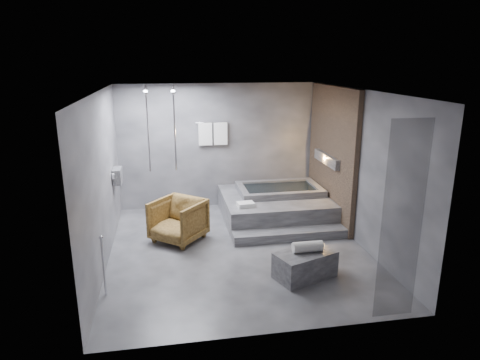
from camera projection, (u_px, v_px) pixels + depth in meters
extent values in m
plane|color=#313133|center=(238.00, 249.00, 7.71)|extent=(5.00, 5.00, 0.00)
cube|color=#525254|center=(238.00, 91.00, 6.95)|extent=(4.50, 5.00, 0.04)
cube|color=#3C3C41|center=(219.00, 146.00, 9.70)|extent=(4.50, 0.04, 2.80)
cube|color=#3C3C41|center=(274.00, 229.00, 4.96)|extent=(4.50, 0.04, 2.80)
cube|color=#3C3C41|center=(102.00, 181.00, 6.96)|extent=(0.04, 5.00, 2.80)
cube|color=#3C3C41|center=(361.00, 169.00, 7.70)|extent=(0.04, 5.00, 2.80)
cube|color=#83664D|center=(331.00, 154.00, 8.88)|extent=(0.10, 2.40, 2.78)
cube|color=#FF9938|center=(328.00, 159.00, 8.89)|extent=(0.14, 1.20, 0.20)
cube|color=gray|center=(117.00, 176.00, 8.38)|extent=(0.16, 0.42, 0.30)
imported|color=beige|center=(118.00, 179.00, 8.30)|extent=(0.08, 0.08, 0.21)
imported|color=beige|center=(119.00, 178.00, 8.50)|extent=(0.07, 0.07, 0.15)
cylinder|color=silver|center=(174.00, 129.00, 8.97)|extent=(0.04, 0.04, 1.80)
cylinder|color=silver|center=(148.00, 129.00, 8.88)|extent=(0.04, 0.04, 1.80)
cylinder|color=silver|center=(213.00, 123.00, 9.47)|extent=(0.75, 0.02, 0.02)
cube|color=white|center=(205.00, 134.00, 9.49)|extent=(0.30, 0.06, 0.50)
cube|color=white|center=(220.00, 134.00, 9.54)|extent=(0.30, 0.06, 0.50)
cylinder|color=silver|center=(104.00, 267.00, 6.10)|extent=(0.04, 0.04, 0.90)
cube|color=black|center=(402.00, 223.00, 5.30)|extent=(0.55, 0.01, 2.60)
cube|color=#363639|center=(275.00, 206.00, 9.19)|extent=(2.20, 2.00, 0.50)
cube|color=#363639|center=(290.00, 235.00, 8.12)|extent=(2.20, 0.36, 0.18)
cube|color=#343436|center=(305.00, 265.00, 6.68)|extent=(1.05, 0.81, 0.42)
imported|color=#402A10|center=(178.00, 220.00, 8.00)|extent=(1.21, 1.22, 0.80)
cylinder|color=silver|center=(308.00, 247.00, 6.62)|extent=(0.47, 0.17, 0.17)
cube|color=silver|center=(246.00, 205.00, 8.42)|extent=(0.35, 0.27, 0.09)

